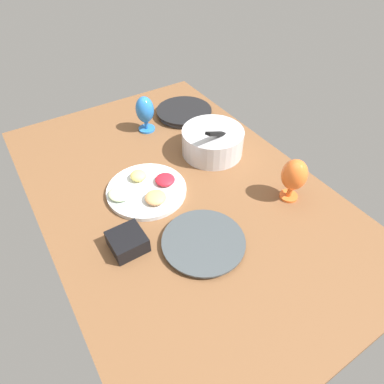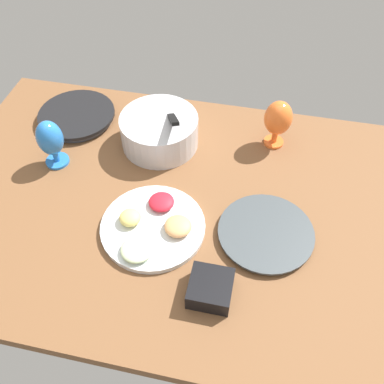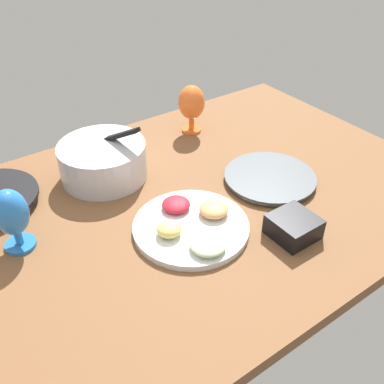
# 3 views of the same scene
# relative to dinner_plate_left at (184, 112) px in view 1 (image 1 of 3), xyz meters

# --- Properties ---
(ground_plane) EXTENTS (1.60, 1.04, 0.04)m
(ground_plane) POSITION_rel_dinner_plate_left_xyz_m (0.47, -0.32, -0.04)
(ground_plane) COLOR brown
(dinner_plate_left) EXTENTS (0.29, 0.29, 0.03)m
(dinner_plate_left) POSITION_rel_dinner_plate_left_xyz_m (0.00, 0.00, 0.00)
(dinner_plate_left) COLOR #4C4C51
(dinner_plate_left) RESTS_ON ground_plane
(dinner_plate_right) EXTENTS (0.29, 0.29, 0.02)m
(dinner_plate_right) POSITION_rel_dinner_plate_left_xyz_m (0.75, -0.38, -0.01)
(dinner_plate_right) COLOR silver
(dinner_plate_right) RESTS_ON ground_plane
(mixing_bowl) EXTENTS (0.27, 0.27, 0.18)m
(mixing_bowl) POSITION_rel_dinner_plate_left_xyz_m (0.34, -0.06, 0.04)
(mixing_bowl) COLOR silver
(mixing_bowl) RESTS_ON ground_plane
(fruit_platter) EXTENTS (0.31, 0.31, 0.05)m
(fruit_platter) POSITION_rel_dinner_plate_left_xyz_m (0.42, -0.43, -0.00)
(fruit_platter) COLOR silver
(fruit_platter) RESTS_ON ground_plane
(hurricane_glass_orange) EXTENTS (0.10, 0.10, 0.18)m
(hurricane_glass_orange) POSITION_rel_dinner_plate_left_xyz_m (0.74, 0.02, 0.09)
(hurricane_glass_orange) COLOR orange
(hurricane_glass_orange) RESTS_ON ground_plane
(hurricane_glass_blue) EXTENTS (0.09, 0.09, 0.18)m
(hurricane_glass_blue) POSITION_rel_dinner_plate_left_xyz_m (0.02, -0.23, 0.09)
(hurricane_glass_blue) COLOR blue
(hurricane_glass_blue) RESTS_ON ground_plane
(square_bowl_black) EXTENTS (0.11, 0.11, 0.06)m
(square_bowl_black) POSITION_rel_dinner_plate_left_xyz_m (0.62, -0.60, 0.02)
(square_bowl_black) COLOR black
(square_bowl_black) RESTS_ON ground_plane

